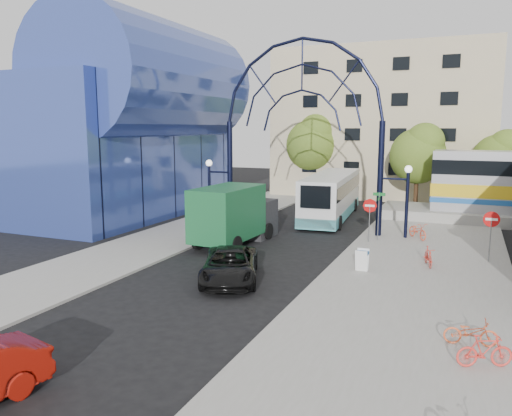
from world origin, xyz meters
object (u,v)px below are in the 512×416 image
at_px(sandwich_board, 362,257).
at_px(city_bus, 332,195).
at_px(bike_far_b, 485,351).
at_px(green_truck, 235,215).
at_px(bike_far_a, 471,332).
at_px(bike_near_b, 428,256).
at_px(do_not_enter_sign, 491,224).
at_px(tree_north_c, 501,157).
at_px(stop_sign, 370,210).
at_px(black_suv, 230,265).
at_px(tree_north_b, 314,142).
at_px(street_name_sign, 379,206).
at_px(gateway_arch, 302,96).
at_px(bike_near_a, 418,230).
at_px(tree_north_a, 419,153).

xyz_separation_m(sandwich_board, city_bus, (-4.92, 13.37, 0.95)).
bearing_deg(bike_far_b, green_truck, 25.09).
xyz_separation_m(bike_far_a, bike_far_b, (0.34, -1.37, 0.06)).
height_order(bike_near_b, bike_far_a, bike_near_b).
bearing_deg(city_bus, do_not_enter_sign, -46.92).
bearing_deg(tree_north_c, stop_sign, -114.69).
relative_size(green_truck, black_suv, 1.36).
bearing_deg(sandwich_board, do_not_enter_sign, 36.68).
bearing_deg(tree_north_b, street_name_sign, -62.35).
bearing_deg(city_bus, sandwich_board, -74.55).
bearing_deg(bike_far_a, tree_north_c, -12.87).
relative_size(gateway_arch, sandwich_board, 13.80).
relative_size(bike_near_a, bike_far_b, 1.18).
bearing_deg(street_name_sign, tree_north_c, 65.69).
bearing_deg(bike_near_a, street_name_sign, 178.44).
bearing_deg(stop_sign, bike_near_a, 38.74).
distance_m(tree_north_b, city_bus, 12.06).
distance_m(do_not_enter_sign, street_name_sign, 6.36).
distance_m(sandwich_board, bike_far_b, 9.43).
bearing_deg(bike_near_a, bike_far_b, -113.95).
height_order(city_bus, black_suv, city_bus).
height_order(do_not_enter_sign, tree_north_c, tree_north_c).
height_order(gateway_arch, bike_near_a, gateway_arch).
height_order(stop_sign, bike_far_b, stop_sign).
relative_size(stop_sign, bike_near_b, 1.64).
height_order(tree_north_a, black_suv, tree_north_a).
relative_size(tree_north_c, bike_far_b, 4.18).
relative_size(gateway_arch, tree_north_c, 2.10).
bearing_deg(bike_near_b, street_name_sign, 108.25).
height_order(do_not_enter_sign, bike_far_b, do_not_enter_sign).
xyz_separation_m(city_bus, bike_far_a, (9.50, -20.04, -1.17)).
distance_m(tree_north_c, bike_far_a, 28.93).
relative_size(sandwich_board, city_bus, 0.08).
xyz_separation_m(city_bus, green_truck, (-2.93, -10.32, -0.01)).
bearing_deg(sandwich_board, tree_north_c, 73.45).
bearing_deg(tree_north_a, bike_near_a, -84.39).
distance_m(bike_near_b, bike_far_b, 10.30).
distance_m(tree_north_a, bike_far_a, 27.24).
relative_size(city_bus, bike_far_b, 7.71).
relative_size(city_bus, bike_near_b, 7.88).
bearing_deg(green_truck, black_suv, -63.33).
bearing_deg(green_truck, street_name_sign, 28.79).
bearing_deg(green_truck, do_not_enter_sign, 7.38).
bearing_deg(tree_north_a, stop_sign, -95.42).
distance_m(do_not_enter_sign, bike_near_a, 5.62).
xyz_separation_m(gateway_arch, do_not_enter_sign, (11.00, -4.00, -6.58)).
relative_size(stop_sign, tree_north_b, 0.31).
xyz_separation_m(do_not_enter_sign, tree_north_a, (-4.88, 15.93, 2.63)).
distance_m(black_suv, bike_near_a, 13.28).
distance_m(tree_north_b, bike_far_a, 34.03).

